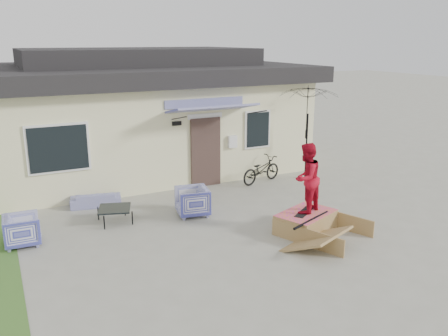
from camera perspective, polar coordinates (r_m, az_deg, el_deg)
name	(u,v)px	position (r m, az deg, el deg)	size (l,w,h in m)	color
ground	(248,247)	(10.29, 3.00, -9.60)	(90.00, 90.00, 0.00)	gray
house	(139,110)	(16.92, -10.35, 6.98)	(10.80, 8.49, 4.10)	beige
loveseat	(96,197)	(13.07, -15.34, -3.41)	(1.32, 0.39, 0.51)	#2D3192
armchair_left	(22,229)	(11.15, -23.35, -6.79)	(0.73, 0.68, 0.75)	#2D3192
armchair_right	(192,200)	(11.95, -3.88, -3.91)	(0.78, 0.73, 0.80)	#2D3192
coffee_table	(115,215)	(11.85, -13.12, -5.58)	(0.76, 0.76, 0.37)	black
bicycle	(261,167)	(14.65, 4.55, 0.13)	(0.55, 1.57, 1.00)	black
patio_umbrella	(307,125)	(15.01, 10.11, 5.19)	(1.95, 1.81, 2.20)	black
skate_ramp	(306,222)	(11.17, 9.91, -6.48)	(1.36, 1.82, 0.45)	olive
skateboard	(305,211)	(11.10, 9.78, -5.22)	(0.82, 0.21, 0.05)	black
skater	(306,177)	(10.84, 9.98, -1.05)	(0.80, 0.62, 1.63)	#AF0C20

